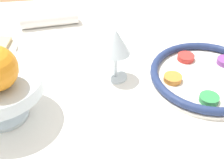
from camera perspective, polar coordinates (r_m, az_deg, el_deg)
name	(u,v)px	position (r m, az deg, el deg)	size (l,w,h in m)	color
seder_plate	(207,76)	(0.82, 16.95, 1.41)	(0.29, 0.29, 0.03)	silver
wine_glass	(116,43)	(0.75, 0.69, 7.45)	(0.07, 0.07, 0.14)	silver
napkin_roll	(49,19)	(1.05, -11.42, 11.64)	(0.19, 0.07, 0.05)	white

